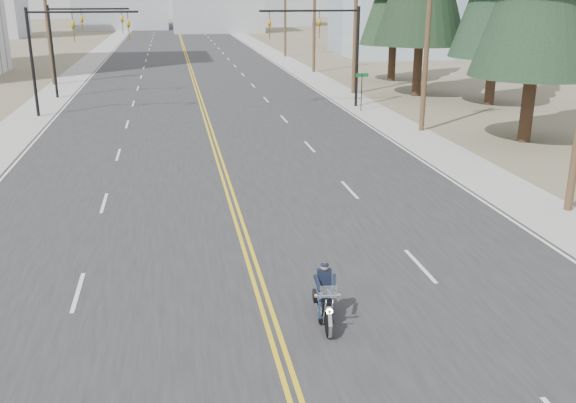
# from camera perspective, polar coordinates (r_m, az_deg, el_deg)

# --- Properties ---
(ground_plane) EXTENTS (400.00, 400.00, 0.00)m
(ground_plane) POSITION_cam_1_polar(r_m,az_deg,el_deg) (15.27, -0.74, -13.19)
(ground_plane) COLOR #776D56
(ground_plane) RESTS_ON ground
(road) EXTENTS (20.00, 200.00, 0.01)m
(road) POSITION_cam_1_polar(r_m,az_deg,el_deg) (83.27, -8.96, 12.46)
(road) COLOR #303033
(road) RESTS_ON ground
(sidewalk_left) EXTENTS (3.00, 200.00, 0.01)m
(sidewalk_left) POSITION_cam_1_polar(r_m,az_deg,el_deg) (83.77, -17.01, 11.94)
(sidewalk_left) COLOR #A5A5A0
(sidewalk_left) RESTS_ON ground
(sidewalk_right) EXTENTS (3.00, 200.00, 0.01)m
(sidewalk_right) POSITION_cam_1_polar(r_m,az_deg,el_deg) (84.35, -0.94, 12.75)
(sidewalk_right) COLOR #A5A5A0
(sidewalk_right) RESTS_ON ground
(traffic_mast_left) EXTENTS (7.10, 0.26, 7.00)m
(traffic_mast_left) POSITION_cam_1_polar(r_m,az_deg,el_deg) (45.48, -19.44, 13.37)
(traffic_mast_left) COLOR black
(traffic_mast_left) RESTS_ON ground
(traffic_mast_right) EXTENTS (7.10, 0.26, 7.00)m
(traffic_mast_right) POSITION_cam_1_polar(r_m,az_deg,el_deg) (46.32, 3.76, 14.39)
(traffic_mast_right) COLOR black
(traffic_mast_right) RESTS_ON ground
(traffic_mast_far) EXTENTS (6.10, 0.26, 7.00)m
(traffic_mast_far) POSITION_cam_1_polar(r_m,az_deg,el_deg) (53.44, -18.53, 13.96)
(traffic_mast_far) COLOR black
(traffic_mast_far) RESTS_ON ground
(street_sign) EXTENTS (0.90, 0.06, 2.62)m
(street_sign) POSITION_cam_1_polar(r_m,az_deg,el_deg) (45.19, 6.57, 10.22)
(street_sign) COLOR black
(street_sign) RESTS_ON ground
(utility_pole_b) EXTENTS (2.20, 0.30, 11.50)m
(utility_pole_b) POSITION_cam_1_polar(r_m,az_deg,el_deg) (38.79, 12.34, 14.86)
(utility_pole_b) COLOR brown
(utility_pole_b) RESTS_ON ground
(utility_pole_c) EXTENTS (2.20, 0.30, 11.00)m
(utility_pole_c) POSITION_cam_1_polar(r_m,az_deg,el_deg) (52.97, 6.01, 15.66)
(utility_pole_c) COLOR brown
(utility_pole_c) RESTS_ON ground
(utility_pole_d) EXTENTS (2.20, 0.30, 11.50)m
(utility_pole_d) POSITION_cam_1_polar(r_m,az_deg,el_deg) (67.50, 2.36, 16.47)
(utility_pole_d) COLOR brown
(utility_pole_d) RESTS_ON ground
(utility_pole_e) EXTENTS (2.20, 0.30, 11.00)m
(utility_pole_e) POSITION_cam_1_polar(r_m,az_deg,el_deg) (84.18, -0.26, 16.64)
(utility_pole_e) COLOR brown
(utility_pole_e) RESTS_ON ground
(utility_pole_left) EXTENTS (2.20, 0.30, 10.50)m
(utility_pole_left) POSITION_cam_1_polar(r_m,az_deg,el_deg) (61.79, -20.62, 14.76)
(utility_pole_left) COLOR brown
(utility_pole_left) RESTS_ON ground
(haze_bldg_e) EXTENTS (14.00, 14.00, 12.00)m
(haze_bldg_e) POSITION_cam_1_polar(r_m,az_deg,el_deg) (165.12, -0.84, 17.47)
(haze_bldg_e) COLOR #B7BCC6
(haze_bldg_e) RESTS_ON ground
(motorcyclist) EXTENTS (1.05, 2.03, 1.52)m
(motorcyclist) POSITION_cam_1_polar(r_m,az_deg,el_deg) (16.15, 3.34, -8.29)
(motorcyclist) COLOR black
(motorcyclist) RESTS_ON ground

